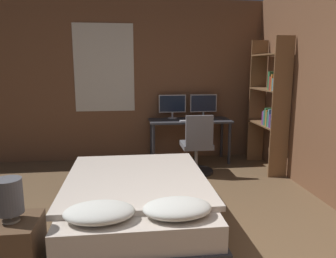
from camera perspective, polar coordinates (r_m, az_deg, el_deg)
name	(u,v)px	position (r m, az deg, el deg)	size (l,w,h in m)	color
wall_back	(155,81)	(5.69, -2.32, 8.33)	(12.00, 0.08, 2.70)	brown
bed	(137,203)	(3.39, -5.45, -12.79)	(1.41, 1.97, 0.57)	#2D2D33
nightstand	(14,251)	(2.86, -25.21, -18.70)	(0.38, 0.42, 0.49)	brown
bedside_lamp	(9,197)	(2.68, -25.97, -10.56)	(0.20, 0.20, 0.32)	gray
desk	(190,125)	(5.50, 3.79, 0.61)	(1.36, 0.56, 0.73)	#38383D
monitor_left	(172,105)	(5.58, 0.76, 4.23)	(0.46, 0.16, 0.40)	#B7B7BC
monitor_right	(203,104)	(5.68, 6.19, 4.28)	(0.46, 0.16, 0.40)	#B7B7BC
keyboard	(192,121)	(5.32, 4.16, 1.44)	(0.39, 0.13, 0.02)	#B7B7BC
computer_mouse	(209,120)	(5.38, 7.15, 1.59)	(0.07, 0.05, 0.04)	#B7B7BC
office_chair	(197,150)	(4.95, 5.06, -3.70)	(0.52, 0.52, 0.91)	black
bookshelf	(271,102)	(5.22, 17.51, 4.56)	(0.28, 0.90, 2.02)	brown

